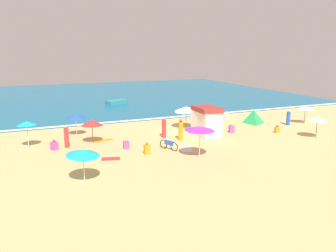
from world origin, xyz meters
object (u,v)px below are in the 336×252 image
object	(u,v)px
beach_umbrella_7	(318,119)
parked_bicycle	(169,145)
beach_umbrella_0	(306,107)
beach_umbrella_6	(26,123)
beach_umbrella_5	(92,123)
beach_tent	(253,116)
beachgoer_10	(277,130)
beachgoer_7	(216,120)
small_boat_0	(116,102)
beach_umbrella_4	(83,153)
beachgoer_1	(147,149)
beachgoer_3	(231,129)
beachgoer_0	(227,115)
beachgoer_5	(181,130)
beach_umbrella_1	(200,128)
beach_umbrella_2	(76,116)
beachgoer_2	(288,118)
beachgoer_8	(66,137)
beachgoer_6	(54,146)
beachgoer_9	(126,145)
beachgoer_4	(164,128)
beach_umbrella_3	(186,109)
lifeguard_cabana	(207,121)

from	to	relation	value
beach_umbrella_7	parked_bicycle	xyz separation A→B (m)	(-13.31, 1.82, -1.36)
beach_umbrella_0	beach_umbrella_6	distance (m)	26.94
beach_umbrella_5	beach_tent	xyz separation A→B (m)	(17.21, 1.34, -1.04)
parked_bicycle	beachgoer_10	xyz separation A→B (m)	(11.43, 1.00, -0.06)
beachgoer_7	small_boat_0	bearing A→B (deg)	107.49
beach_umbrella_4	beachgoer_1	size ratio (longest dim) A/B	2.91
beach_umbrella_0	beachgoer_3	size ratio (longest dim) A/B	2.50
beachgoer_0	beachgoer_5	bearing A→B (deg)	-143.74
beach_umbrella_1	beach_umbrella_2	xyz separation A→B (m)	(-7.24, 9.87, -0.36)
beachgoer_2	small_boat_0	size ratio (longest dim) A/B	0.50
beachgoer_5	beachgoer_8	xyz separation A→B (m)	(-9.26, 1.55, 0.00)
beachgoer_8	beachgoer_2	bearing A→B (deg)	-1.23
beach_umbrella_0	beachgoer_8	xyz separation A→B (m)	(-24.06, 0.58, -0.87)
beach_umbrella_5	beachgoer_2	xyz separation A→B (m)	(19.82, -0.98, -0.99)
beachgoer_0	beachgoer_7	xyz separation A→B (m)	(-3.42, -3.33, 0.43)
beachgoer_0	beachgoer_7	distance (m)	4.79
beach_umbrella_4	beach_umbrella_6	distance (m)	9.33
beachgoer_6	beachgoer_9	bearing A→B (deg)	-19.63
beachgoer_4	small_boat_0	distance (m)	19.44
beachgoer_5	beachgoer_8	bearing A→B (deg)	170.50
beachgoer_3	beachgoer_4	world-z (taller)	beachgoer_4
beachgoer_10	small_boat_0	distance (m)	24.02
beach_umbrella_0	beachgoer_1	size ratio (longest dim) A/B	2.35
beach_umbrella_0	beach_umbrella_4	bearing A→B (deg)	-163.39
beach_umbrella_4	beachgoer_4	xyz separation A→B (m)	(8.14, 7.55, -0.94)
beach_umbrella_4	beach_umbrella_7	world-z (taller)	beach_umbrella_4
beachgoer_6	beachgoer_8	size ratio (longest dim) A/B	0.44
beach_umbrella_6	beach_umbrella_5	bearing A→B (deg)	-7.16
beach_umbrella_4	beachgoer_4	distance (m)	11.14
beachgoer_5	small_boat_0	distance (m)	20.82
beachgoer_0	beachgoer_1	size ratio (longest dim) A/B	0.90
beach_umbrella_2	beachgoer_8	distance (m)	3.83
beachgoer_1	beachgoer_9	bearing A→B (deg)	116.46
beach_umbrella_0	beach_umbrella_2	size ratio (longest dim) A/B	1.11
beachgoer_4	beachgoer_9	bearing A→B (deg)	-153.81
beach_umbrella_6	beachgoer_9	distance (m)	7.99
beach_umbrella_5	beach_umbrella_4	bearing A→B (deg)	-103.75
parked_bicycle	beachgoer_7	distance (m)	8.92
beach_umbrella_6	beachgoer_0	size ratio (longest dim) A/B	2.57
beach_umbrella_3	beachgoer_9	distance (m)	8.71
beachgoer_0	beachgoer_9	distance (m)	15.32
lifeguard_cabana	beach_umbrella_1	xyz separation A→B (m)	(-3.47, -5.18, 0.79)
beachgoer_9	beach_umbrella_3	bearing A→B (deg)	30.93
lifeguard_cabana	small_boat_0	xyz separation A→B (m)	(-3.06, 20.45, -1.00)
beach_umbrella_1	beachgoer_7	world-z (taller)	beach_umbrella_1
beach_umbrella_6	beachgoer_8	bearing A→B (deg)	-21.78
parked_bicycle	beach_umbrella_3	bearing A→B (deg)	53.72
beach_umbrella_1	beach_umbrella_6	size ratio (longest dim) A/B	1.36
beach_umbrella_4	beach_umbrella_0	bearing A→B (deg)	16.61
beach_umbrella_5	beachgoer_6	bearing A→B (deg)	-166.06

